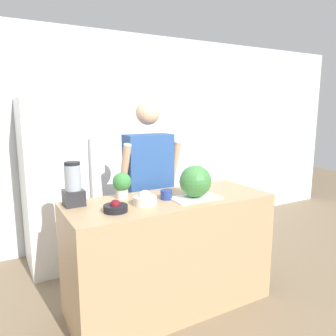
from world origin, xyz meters
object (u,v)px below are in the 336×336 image
(bowl_cream, at_px, (145,199))
(potted_plant, at_px, (122,184))
(bowl_small_blue, at_px, (166,195))
(refrigerator, at_px, (61,183))
(bowl_cherries, at_px, (116,207))
(person, at_px, (149,189))
(watermelon, at_px, (195,181))
(blender, at_px, (73,186))

(bowl_cream, relative_size, potted_plant, 0.84)
(bowl_small_blue, bearing_deg, refrigerator, 114.34)
(bowl_cream, distance_m, potted_plant, 0.29)
(bowl_cherries, xyz_separation_m, potted_plant, (0.18, 0.31, 0.09))
(bowl_small_blue, bearing_deg, person, 78.75)
(refrigerator, relative_size, watermelon, 6.87)
(blender, bearing_deg, potted_plant, 1.68)
(bowl_cherries, xyz_separation_m, bowl_cream, (0.26, 0.05, 0.01))
(bowl_cream, xyz_separation_m, bowl_small_blue, (0.22, 0.05, -0.01))
(bowl_cream, distance_m, blender, 0.55)
(refrigerator, bearing_deg, blender, -96.29)
(bowl_cherries, bearing_deg, bowl_cream, 11.37)
(bowl_small_blue, bearing_deg, blender, 164.27)
(bowl_cream, bearing_deg, potted_plant, 107.55)
(bowl_cherries, height_order, bowl_small_blue, bowl_cherries)
(blender, bearing_deg, bowl_cherries, -53.70)
(refrigerator, distance_m, blender, 1.11)
(watermelon, distance_m, bowl_cream, 0.45)
(bowl_cherries, height_order, bowl_cream, bowl_cream)
(bowl_cherries, height_order, potted_plant, potted_plant)
(potted_plant, bearing_deg, bowl_cream, -72.45)
(refrigerator, distance_m, person, 1.00)
(refrigerator, bearing_deg, person, -46.37)
(bowl_cream, height_order, potted_plant, potted_plant)
(bowl_cream, relative_size, blender, 0.53)
(potted_plant, bearing_deg, person, 40.27)
(watermelon, xyz_separation_m, bowl_cherries, (-0.69, -0.01, -0.11))
(person, distance_m, bowl_cream, 0.70)
(refrigerator, xyz_separation_m, bowl_small_blue, (0.58, -1.28, 0.10))
(person, height_order, blender, person)
(blender, bearing_deg, bowl_small_blue, -15.73)
(blender, bearing_deg, refrigerator, 83.71)
(person, relative_size, bowl_small_blue, 18.40)
(bowl_cream, relative_size, bowl_small_blue, 1.88)
(person, distance_m, potted_plant, 0.57)
(person, relative_size, potted_plant, 8.21)
(person, distance_m, watermelon, 0.69)
(potted_plant, bearing_deg, blender, -178.32)
(refrigerator, bearing_deg, bowl_cherries, -85.75)
(bowl_cherries, xyz_separation_m, bowl_small_blue, (0.48, 0.11, 0.01))
(watermelon, distance_m, bowl_small_blue, 0.26)
(refrigerator, relative_size, blender, 5.32)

